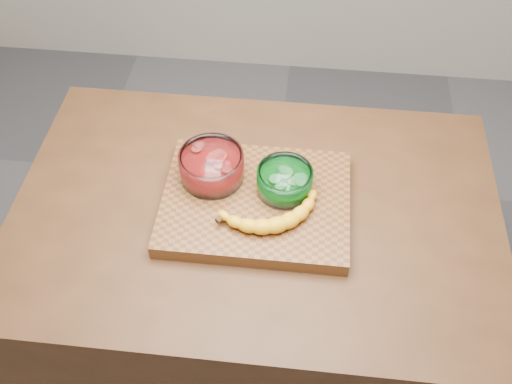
# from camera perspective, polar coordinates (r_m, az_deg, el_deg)

# --- Properties ---
(ground) EXTENTS (3.50, 3.50, 0.00)m
(ground) POSITION_cam_1_polar(r_m,az_deg,el_deg) (2.18, 0.00, -16.51)
(ground) COLOR #5C5B60
(ground) RESTS_ON ground
(counter) EXTENTS (1.20, 0.80, 0.90)m
(counter) POSITION_cam_1_polar(r_m,az_deg,el_deg) (1.77, 0.00, -10.68)
(counter) COLOR #4A2B16
(counter) RESTS_ON ground
(cutting_board) EXTENTS (0.45, 0.35, 0.04)m
(cutting_board) POSITION_cam_1_polar(r_m,az_deg,el_deg) (1.38, 0.00, -1.07)
(cutting_board) COLOR brown
(cutting_board) RESTS_ON counter
(bowl_red) EXTENTS (0.16, 0.16, 0.07)m
(bowl_red) POSITION_cam_1_polar(r_m,az_deg,el_deg) (1.39, -4.45, 2.58)
(bowl_red) COLOR white
(bowl_red) RESTS_ON cutting_board
(bowl_green) EXTENTS (0.13, 0.13, 0.06)m
(bowl_green) POSITION_cam_1_polar(r_m,az_deg,el_deg) (1.36, 2.87, 1.14)
(bowl_green) COLOR white
(bowl_green) RESTS_ON cutting_board
(banana) EXTENTS (0.26, 0.17, 0.04)m
(banana) POSITION_cam_1_polar(r_m,az_deg,el_deg) (1.32, 1.24, -1.72)
(banana) COLOR #F1AB15
(banana) RESTS_ON cutting_board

